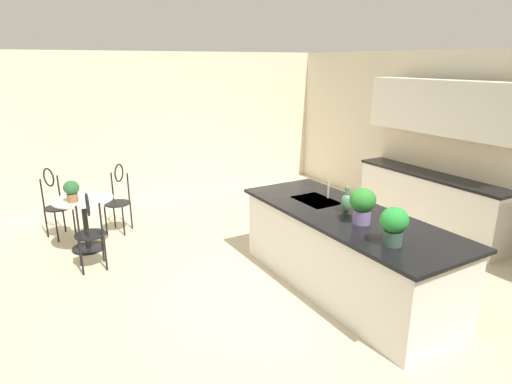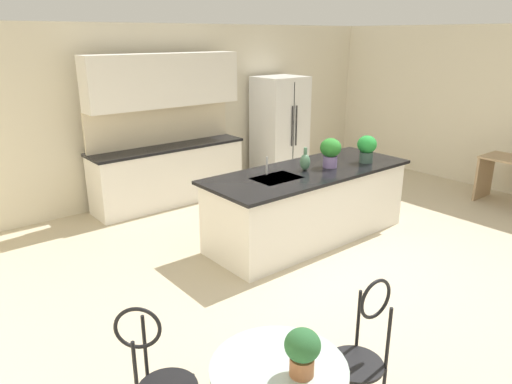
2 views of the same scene
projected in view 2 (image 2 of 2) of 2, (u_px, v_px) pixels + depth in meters
ground_plane at (341, 267)px, 5.44m from camera, size 40.00×40.00×0.00m
wall_back at (174, 111)px, 7.70m from camera, size 9.00×0.12×2.70m
kitchen_island at (308, 204)px, 6.10m from camera, size 2.80×1.06×0.92m
back_counter_run at (169, 172)px, 7.40m from camera, size 2.44×0.64×1.52m
upper_cabinet_run at (164, 80)px, 6.94m from camera, size 2.40×0.36×0.76m
refrigerator at (280, 128)px, 8.57m from camera, size 0.84×0.75×1.84m
chair_near_window at (362, 347)px, 3.14m from camera, size 0.49×0.40×1.04m
chair_by_island at (157, 374)px, 2.89m from camera, size 0.53×0.53×1.04m
sink_faucet at (267, 166)px, 5.72m from camera, size 0.02×0.02×0.22m
potted_plant_on_table at (302, 350)px, 2.59m from camera, size 0.20×0.20×0.29m
potted_plant_counter_near at (331, 151)px, 6.02m from camera, size 0.27×0.27×0.38m
potted_plant_counter_far at (367, 147)px, 6.25m from camera, size 0.26×0.26×0.36m
vase_on_counter at (305, 162)px, 5.91m from camera, size 0.13×0.13×0.29m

